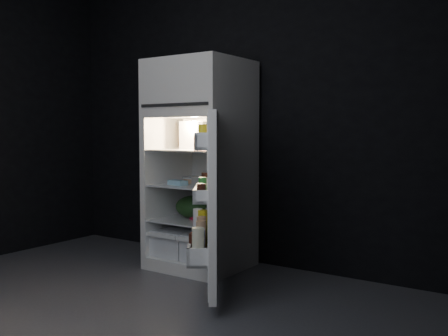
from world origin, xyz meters
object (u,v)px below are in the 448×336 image
Objects in this scene: egg_carton at (208,181)px; yogurt_tray at (206,218)px; refrigerator at (202,157)px; milk_jug at (191,135)px; fridge_door at (210,204)px.

egg_carton reaches higher than yogurt_tray.
refrigerator is 7.42× the size of milk_jug.
fridge_door is (0.58, -0.69, -0.28)m from refrigerator.
egg_carton is 0.31m from yogurt_tray.
fridge_door reaches higher than milk_jug.
fridge_door is 4.45× the size of yogurt_tray.
refrigerator is at bearing 158.48° from yogurt_tray.
egg_carton is (-0.46, 0.62, 0.08)m from fridge_door.
egg_carton is at bearing -31.46° from refrigerator.
fridge_door is 1.08m from milk_jug.
milk_jug is 0.86× the size of egg_carton.
refrigerator is at bearing 154.19° from egg_carton.
yogurt_tray is (-0.48, 0.61, -0.23)m from fridge_door.
refrigerator reaches higher than yogurt_tray.
egg_carton is at bearing 126.86° from fridge_door.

